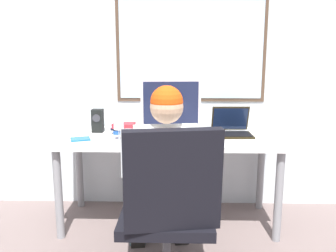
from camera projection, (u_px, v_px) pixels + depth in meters
wall_rear at (190, 59)px, 3.15m from camera, size 4.74×0.08×2.63m
desk at (169, 146)px, 2.87m from camera, size 1.76×0.72×0.73m
office_chair at (169, 203)px, 2.00m from camera, size 0.56×0.59×1.00m
person_seated at (164, 175)px, 2.25m from camera, size 0.58×0.81×1.19m
crt_monitor at (170, 103)px, 2.80m from camera, size 0.47×0.24×0.45m
laptop at (232, 127)px, 2.90m from camera, size 0.31×0.31×0.22m
wine_glass at (119, 126)px, 2.70m from camera, size 0.08×0.08×0.14m
desk_speaker at (98, 121)px, 2.98m from camera, size 0.09×0.09×0.19m
book_stack at (123, 128)px, 2.94m from camera, size 0.19×0.16×0.08m
cd_case at (80, 139)px, 2.73m from camera, size 0.18×0.16×0.01m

